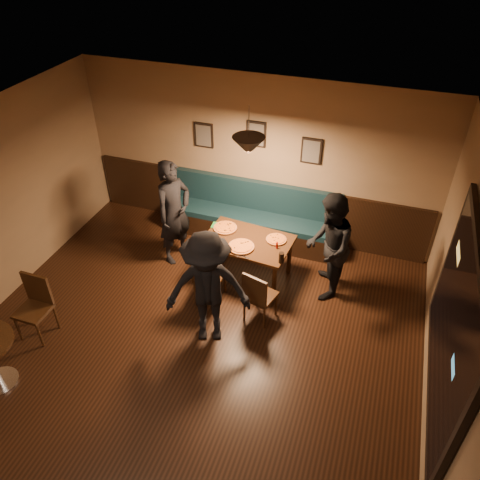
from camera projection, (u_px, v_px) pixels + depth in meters
The scene contains 27 objects.
floor at pixel (171, 381), 5.91m from camera, with size 7.00×7.00×0.00m, color black.
ceiling at pixel (144, 188), 4.24m from camera, with size 7.00×7.00×0.00m, color silver.
wall_back at pixel (256, 159), 7.73m from camera, with size 6.00×6.00×0.00m, color #8C704F.
wall_right at pixel (455, 375), 4.30m from camera, with size 7.00×7.00×0.00m, color #8C704F.
wainscot at pixel (255, 206), 8.24m from camera, with size 5.88×0.06×1.00m, color black.
booth_bench at pixel (250, 214), 8.04m from camera, with size 3.00×0.60×1.00m, color #0F232D, non-canonical shape.
window_frame at pixel (453, 327), 4.63m from camera, with size 0.06×2.56×1.86m, color black.
window_glass at pixel (449, 327), 4.63m from camera, with size 2.40×2.40×0.00m, color black.
picture_left at pixel (204, 135), 7.76m from camera, with size 0.32×0.04×0.42m, color black.
picture_center at pixel (256, 134), 7.44m from camera, with size 0.32×0.04×0.42m, color black.
picture_right at pixel (311, 151), 7.29m from camera, with size 0.32×0.04×0.42m, color black.
pendant_lamp at pixel (249, 146), 6.18m from camera, with size 0.44×0.44×0.25m, color black.
dining_table at pixel (247, 258), 7.32m from camera, with size 1.31×0.84×0.70m, color black.
chair_near_left at pixel (210, 274), 6.85m from camera, with size 0.41×0.41×0.92m, color black, non-canonical shape.
chair_near_right at pixel (261, 295), 6.54m from camera, with size 0.38×0.38×0.87m, color black, non-canonical shape.
diner_left at pixel (174, 213), 7.38m from camera, with size 0.64×0.42×1.77m, color black.
diner_right at pixel (328, 247), 6.74m from camera, with size 0.82×0.64×1.68m, color black.
diner_front at pixel (208, 289), 6.01m from camera, with size 1.10×0.63×1.71m, color black.
pizza_a at pixel (225, 228), 7.33m from camera, with size 0.37×0.37×0.04m, color orange.
pizza_b at pixel (241, 247), 6.94m from camera, with size 0.39×0.39×0.04m, color gold.
pizza_c at pixel (276, 239), 7.09m from camera, with size 0.31×0.31×0.04m, color orange.
soda_glass at pixel (281, 258), 6.64m from camera, with size 0.08×0.08×0.17m, color black.
tabasco_bottle at pixel (277, 245), 6.91m from camera, with size 0.03×0.03×0.13m, color #970A05.
napkin_a at pixel (217, 225), 7.41m from camera, with size 0.17×0.17×0.01m, color #1D6F2B.
napkin_b at pixel (204, 245), 7.01m from camera, with size 0.15×0.15×0.01m, color #1B681E.
cutlery_set at pixel (239, 255), 6.81m from camera, with size 0.02×0.19×0.00m, color silver.
cafe_chair_far at pixel (33, 310), 6.26m from camera, with size 0.41×0.41×0.93m, color black, non-canonical shape.
Camera 1 is at (2.01, -3.20, 4.96)m, focal length 35.23 mm.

